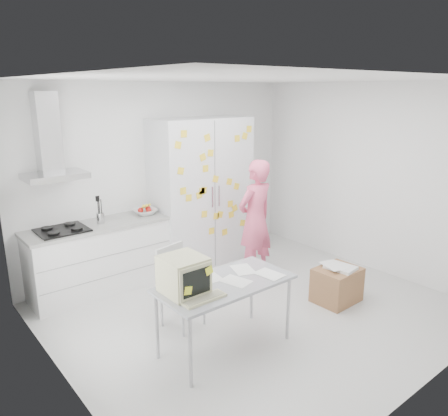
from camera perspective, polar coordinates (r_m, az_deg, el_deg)
floor at (r=5.47m, az=3.98°, el=-13.23°), size 4.50×4.00×0.02m
walls at (r=5.50m, az=-0.88°, el=2.16°), size 4.52×4.01×2.70m
ceiling at (r=4.81m, az=4.60°, el=16.46°), size 4.50×4.00×0.02m
counter_run at (r=5.99m, az=-15.90°, el=-6.12°), size 1.84×0.63×1.28m
range_hood at (r=5.61m, az=-21.83°, el=7.66°), size 0.70×0.48×1.01m
tall_cabinet at (r=6.56m, az=-2.95°, el=2.07°), size 1.50×0.68×2.20m
person at (r=6.09m, az=4.10°, el=-1.51°), size 0.65×0.46×1.68m
desk at (r=4.24m, az=-3.17°, el=-9.38°), size 1.38×0.70×1.10m
chair at (r=4.98m, az=-6.08°, el=-9.49°), size 0.49×0.49×0.92m
cardboard_box at (r=5.74m, az=14.53°, el=-9.62°), size 0.56×0.46×0.48m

